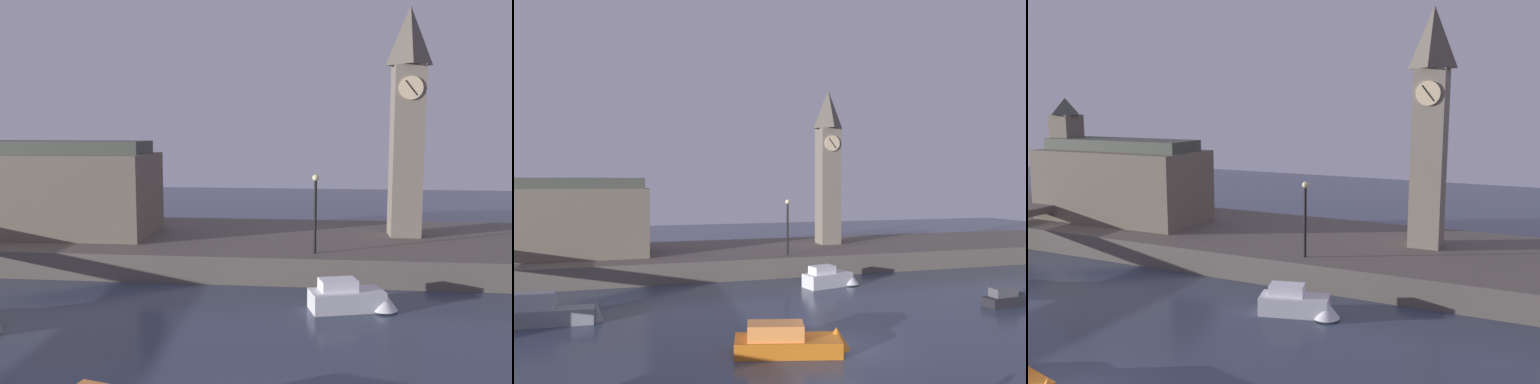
# 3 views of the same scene
# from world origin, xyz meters

# --- Properties ---
(far_embankment) EXTENTS (70.00, 12.00, 1.50)m
(far_embankment) POSITION_xyz_m (0.00, 20.00, 0.75)
(far_embankment) COLOR #5B544C
(far_embankment) RESTS_ON ground
(clock_tower) EXTENTS (2.01, 2.06, 13.98)m
(clock_tower) POSITION_xyz_m (7.97, 20.74, 8.76)
(clock_tower) COLOR slate
(clock_tower) RESTS_ON far_embankment
(parliament_hall) EXTENTS (12.33, 5.69, 8.88)m
(parliament_hall) POSITION_xyz_m (-14.31, 19.32, 4.42)
(parliament_hall) COLOR #6B6051
(parliament_hall) RESTS_ON far_embankment
(streetlamp) EXTENTS (0.36, 0.36, 4.26)m
(streetlamp) POSITION_xyz_m (2.37, 15.34, 4.13)
(streetlamp) COLOR black
(streetlamp) RESTS_ON far_embankment
(boat_ferry_white) EXTENTS (4.19, 2.17, 1.41)m
(boat_ferry_white) POSITION_xyz_m (4.07, 10.78, 0.55)
(boat_ferry_white) COLOR silver
(boat_ferry_white) RESTS_ON ground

